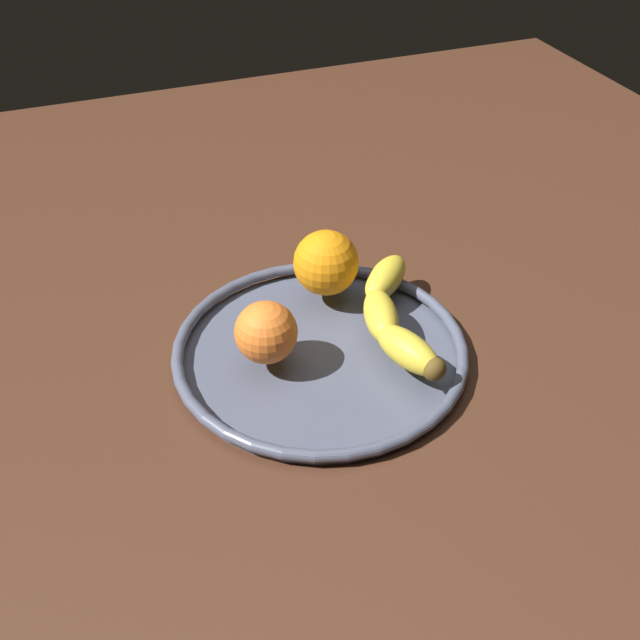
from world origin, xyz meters
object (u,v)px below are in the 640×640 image
orange_front_left (326,263)px  banana (392,314)px  orange_center (266,333)px  fruit_bowl (320,350)px

orange_front_left → banana: bearing=24.8°
orange_center → orange_front_left: size_ratio=0.87×
fruit_bowl → orange_center: orange_center is taller
banana → orange_center: size_ratio=3.29×
banana → orange_center: orange_center is taller
banana → orange_front_left: size_ratio=2.86×
fruit_bowl → orange_front_left: (-8.27, 3.83, 4.41)cm
orange_front_left → orange_center: bearing=-48.1°
orange_center → fruit_bowl: bearing=91.2°
banana → orange_center: (-0.05, -13.24, 1.38)cm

